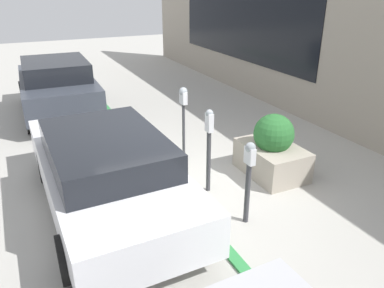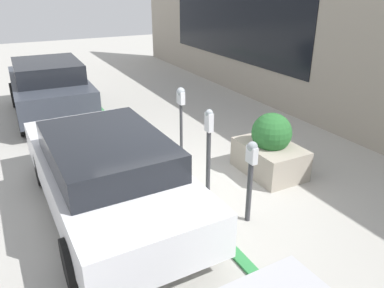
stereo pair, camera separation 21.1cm
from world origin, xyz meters
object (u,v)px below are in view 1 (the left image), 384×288
parking_meter_nearest (249,171)px  parking_meter_second (209,141)px  planter_box (272,150)px  parked_car_middle (106,169)px  parked_car_rear (57,85)px  parking_meter_middle (183,107)px

parking_meter_nearest → parking_meter_second: size_ratio=0.88×
parking_meter_nearest → planter_box: size_ratio=1.00×
parking_meter_second → parked_car_middle: 1.71m
parked_car_middle → parked_car_rear: bearing=-0.9°
parking_meter_middle → planter_box: 1.86m
parking_meter_second → parking_meter_middle: bearing=-4.5°
parking_meter_middle → parked_car_middle: bearing=121.1°
parking_meter_second → planter_box: parking_meter_second is taller
parking_meter_second → planter_box: (0.04, -1.35, -0.44)m
parking_meter_second → parking_meter_middle: parking_meter_middle is taller
planter_box → parking_meter_middle: bearing=46.2°
parking_meter_second → parking_meter_middle: (1.24, -0.10, 0.22)m
planter_box → parking_meter_nearest: bearing=131.0°
parking_meter_middle → parked_car_rear: size_ratio=0.38×
parking_meter_nearest → parking_meter_second: 1.07m
parking_meter_nearest → parking_meter_middle: size_ratio=0.85×
parking_meter_second → parked_car_middle: size_ratio=0.33×
parking_meter_second → parked_car_rear: size_ratio=0.37×
parking_meter_nearest → parking_meter_middle: bearing=-0.3°
planter_box → parked_car_middle: parked_car_middle is taller
parking_meter_middle → parked_car_middle: (-1.08, 1.79, -0.43)m
planter_box → parking_meter_second: bearing=91.6°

